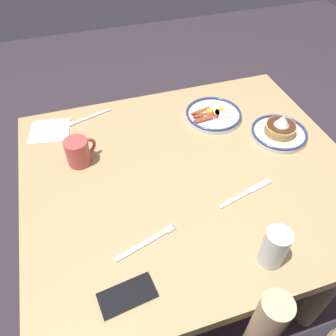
# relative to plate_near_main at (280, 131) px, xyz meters

# --- Properties ---
(ground_plane) EXTENTS (6.00, 6.00, 0.00)m
(ground_plane) POSITION_rel_plate_near_main_xyz_m (0.39, 0.08, -0.78)
(ground_plane) COLOR #352C34
(dining_table) EXTENTS (1.14, 0.98, 0.75)m
(dining_table) POSITION_rel_plate_near_main_xyz_m (0.39, 0.08, -0.14)
(dining_table) COLOR tan
(dining_table) RESTS_ON ground_plane
(plate_near_main) EXTENTS (0.21, 0.21, 0.10)m
(plate_near_main) POSITION_rel_plate_near_main_xyz_m (0.00, 0.00, 0.00)
(plate_near_main) COLOR silver
(plate_near_main) RESTS_ON dining_table
(plate_center_pancakes) EXTENTS (0.23, 0.23, 0.04)m
(plate_center_pancakes) POSITION_rel_plate_near_main_xyz_m (0.19, -0.18, -0.01)
(plate_center_pancakes) COLOR white
(plate_center_pancakes) RESTS_ON dining_table
(coffee_mug) EXTENTS (0.11, 0.08, 0.10)m
(coffee_mug) POSITION_rel_plate_near_main_xyz_m (0.74, -0.09, 0.03)
(coffee_mug) COLOR #BF4C47
(coffee_mug) RESTS_ON dining_table
(drinking_glass) EXTENTS (0.07, 0.07, 0.13)m
(drinking_glass) POSITION_rel_plate_near_main_xyz_m (0.30, 0.46, 0.03)
(drinking_glass) COLOR silver
(drinking_glass) RESTS_ON dining_table
(cell_phone) EXTENTS (0.15, 0.09, 0.01)m
(cell_phone) POSITION_rel_plate_near_main_xyz_m (0.69, 0.44, -0.02)
(cell_phone) COLOR black
(cell_phone) RESTS_ON dining_table
(paper_napkin) EXTENTS (0.17, 0.16, 0.00)m
(paper_napkin) POSITION_rel_plate_near_main_xyz_m (0.84, -0.29, -0.02)
(paper_napkin) COLOR white
(paper_napkin) RESTS_ON dining_table
(fork_near) EXTENTS (0.20, 0.07, 0.01)m
(fork_near) POSITION_rel_plate_near_main_xyz_m (0.61, 0.30, -0.02)
(fork_near) COLOR silver
(fork_near) RESTS_ON dining_table
(fork_far) EXTENTS (0.19, 0.07, 0.01)m
(fork_far) POSITION_rel_plate_near_main_xyz_m (0.68, -0.33, -0.02)
(fork_far) COLOR silver
(fork_far) RESTS_ON dining_table
(butter_knife) EXTENTS (0.21, 0.07, 0.01)m
(butter_knife) POSITION_rel_plate_near_main_xyz_m (0.25, 0.23, -0.02)
(butter_knife) COLOR silver
(butter_knife) RESTS_ON dining_table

